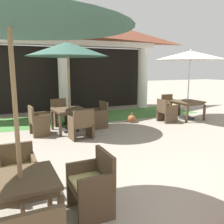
# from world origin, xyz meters

# --- Properties ---
(background_pavilion) EXTENTS (9.32, 2.56, 4.43)m
(background_pavilion) POSITION_xyz_m (0.00, 8.95, 3.39)
(background_pavilion) COLOR white
(background_pavilion) RESTS_ON ground
(lawn_strip) EXTENTS (11.12, 2.27, 0.01)m
(lawn_strip) POSITION_xyz_m (0.00, 7.51, 0.00)
(lawn_strip) COLOR #47843D
(lawn_strip) RESTS_ON ground
(patio_table_near_foreground) EXTENTS (1.01, 1.01, 0.74)m
(patio_table_near_foreground) POSITION_xyz_m (4.13, 5.53, 0.64)
(patio_table_near_foreground) COLOR brown
(patio_table_near_foreground) RESTS_ON ground
(patio_umbrella_near_foreground) EXTENTS (2.74, 2.74, 2.73)m
(patio_umbrella_near_foreground) POSITION_xyz_m (4.13, 5.53, 2.48)
(patio_umbrella_near_foreground) COLOR #2D2D2D
(patio_umbrella_near_foreground) RESTS_ON ground
(patio_chair_near_foreground_north) EXTENTS (0.62, 0.61, 0.88)m
(patio_chair_near_foreground_north) POSITION_xyz_m (4.09, 6.57, 0.41)
(patio_chair_near_foreground_north) COLOR brown
(patio_chair_near_foreground_north) RESTS_ON ground
(patio_chair_near_foreground_west) EXTENTS (0.60, 0.58, 0.87)m
(patio_chair_near_foreground_west) POSITION_xyz_m (3.09, 5.49, 0.40)
(patio_chair_near_foreground_west) COLOR brown
(patio_chair_near_foreground_west) RESTS_ON ground
(patio_table_mid_right) EXTENTS (1.06, 1.06, 0.73)m
(patio_table_mid_right) POSITION_xyz_m (-0.60, 5.67, 0.64)
(patio_table_mid_right) COLOR brown
(patio_table_mid_right) RESTS_ON ground
(patio_umbrella_mid_right) EXTENTS (2.55, 2.55, 2.88)m
(patio_umbrella_mid_right) POSITION_xyz_m (-0.60, 5.67, 2.58)
(patio_umbrella_mid_right) COLOR #2D2D2D
(patio_umbrella_mid_right) RESTS_ON ground
(patio_chair_mid_right_east) EXTENTS (0.62, 0.65, 0.89)m
(patio_chair_mid_right_east) POSITION_xyz_m (0.41, 5.75, 0.41)
(patio_chair_mid_right_east) COLOR brown
(patio_chair_mid_right_east) RESTS_ON ground
(patio_chair_mid_right_west) EXTENTS (0.56, 0.67, 0.90)m
(patio_chair_mid_right_west) POSITION_xyz_m (-1.61, 5.58, 0.42)
(patio_chair_mid_right_west) COLOR brown
(patio_chair_mid_right_west) RESTS_ON ground
(patio_chair_mid_right_north) EXTENTS (0.63, 0.62, 0.92)m
(patio_chair_mid_right_north) POSITION_xyz_m (-0.68, 6.68, 0.42)
(patio_chair_mid_right_north) COLOR brown
(patio_chair_mid_right_north) RESTS_ON ground
(patio_chair_mid_right_south) EXTENTS (0.68, 0.57, 0.88)m
(patio_chair_mid_right_south) POSITION_xyz_m (-0.51, 4.66, 0.42)
(patio_chair_mid_right_south) COLOR brown
(patio_chair_mid_right_south) RESTS_ON ground
(patio_table_far_back) EXTENTS (0.88, 0.88, 0.70)m
(patio_table_far_back) POSITION_xyz_m (-2.38, 1.11, 0.60)
(patio_table_far_back) COLOR brown
(patio_table_far_back) RESTS_ON ground
(patio_umbrella_far_back) EXTENTS (2.78, 2.78, 2.96)m
(patio_umbrella_far_back) POSITION_xyz_m (-2.38, 1.11, 2.68)
(patio_umbrella_far_back) COLOR #2D2D2D
(patio_umbrella_far_back) RESTS_ON ground
(patio_chair_far_back_east) EXTENTS (0.54, 0.64, 0.88)m
(patio_chair_far_back_east) POSITION_xyz_m (-1.44, 1.12, 0.42)
(patio_chair_far_back_east) COLOR brown
(patio_chair_far_back_east) RESTS_ON ground
(patio_chair_far_back_north) EXTENTS (0.58, 0.51, 0.83)m
(patio_chair_far_back_north) POSITION_xyz_m (-2.39, 2.04, 0.39)
(patio_chair_far_back_north) COLOR brown
(patio_chair_far_back_north) RESTS_ON ground
(terracotta_urn) EXTENTS (0.30, 0.30, 0.36)m
(terracotta_urn) POSITION_xyz_m (1.84, 5.92, 0.15)
(terracotta_urn) COLOR #9E5633
(terracotta_urn) RESTS_ON ground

